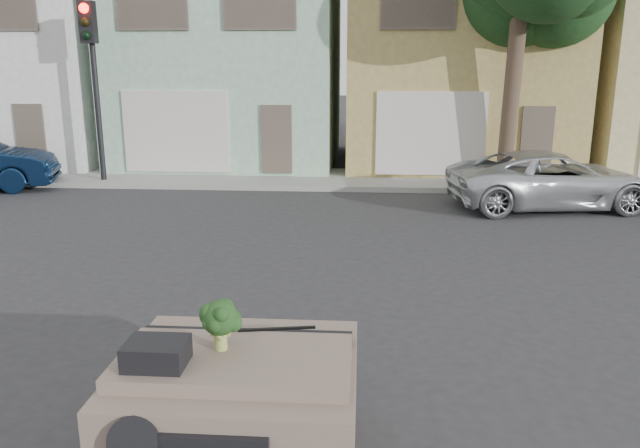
# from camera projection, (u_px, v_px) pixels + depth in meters

# --- Properties ---
(ground_plane) EXTENTS (120.00, 120.00, 0.00)m
(ground_plane) POSITION_uv_depth(u_px,v_px,m) (284.00, 325.00, 8.45)
(ground_plane) COLOR #303033
(ground_plane) RESTS_ON ground
(sidewalk) EXTENTS (40.00, 3.00, 0.15)m
(sidewalk) POSITION_uv_depth(u_px,v_px,m) (329.00, 179.00, 18.56)
(sidewalk) COLOR gray
(sidewalk) RESTS_ON ground
(townhouse_white) EXTENTS (7.20, 8.20, 7.55)m
(townhouse_white) POSITION_uv_depth(u_px,v_px,m) (28.00, 53.00, 22.24)
(townhouse_white) COLOR white
(townhouse_white) RESTS_ON ground
(townhouse_mint) EXTENTS (7.20, 8.20, 7.55)m
(townhouse_mint) POSITION_uv_depth(u_px,v_px,m) (236.00, 53.00, 21.73)
(townhouse_mint) COLOR #9EC8AB
(townhouse_mint) RESTS_ON ground
(townhouse_tan) EXTENTS (7.20, 8.20, 7.55)m
(townhouse_tan) POSITION_uv_depth(u_px,v_px,m) (453.00, 52.00, 21.22)
(townhouse_tan) COLOR tan
(townhouse_tan) RESTS_ON ground
(silver_pickup) EXTENTS (5.20, 2.95, 1.37)m
(silver_pickup) POSITION_uv_depth(u_px,v_px,m) (549.00, 207.00, 15.29)
(silver_pickup) COLOR silver
(silver_pickup) RESTS_ON ground
(traffic_signal) EXTENTS (0.40, 0.40, 5.10)m
(traffic_signal) POSITION_uv_depth(u_px,v_px,m) (95.00, 96.00, 17.42)
(traffic_signal) COLOR black
(traffic_signal) RESTS_ON ground
(tree_near) EXTENTS (4.40, 4.00, 8.50)m
(tree_near) POSITION_uv_depth(u_px,v_px,m) (516.00, 31.00, 16.49)
(tree_near) COLOR #1A3D1A
(tree_near) RESTS_ON ground
(car_dashboard) EXTENTS (2.00, 1.80, 1.12)m
(car_dashboard) POSITION_uv_depth(u_px,v_px,m) (240.00, 407.00, 5.41)
(car_dashboard) COLOR #79665A
(car_dashboard) RESTS_ON ground
(instrument_hump) EXTENTS (0.48, 0.38, 0.20)m
(instrument_hump) POSITION_uv_depth(u_px,v_px,m) (156.00, 353.00, 4.94)
(instrument_hump) COLOR black
(instrument_hump) RESTS_ON car_dashboard
(wiper_arm) EXTENTS (0.69, 0.15, 0.02)m
(wiper_arm) POSITION_uv_depth(u_px,v_px,m) (277.00, 329.00, 5.61)
(wiper_arm) COLOR black
(wiper_arm) RESTS_ON car_dashboard
(broccoli) EXTENTS (0.50, 0.50, 0.44)m
(broccoli) POSITION_uv_depth(u_px,v_px,m) (220.00, 325.00, 5.19)
(broccoli) COLOR #193515
(broccoli) RESTS_ON car_dashboard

